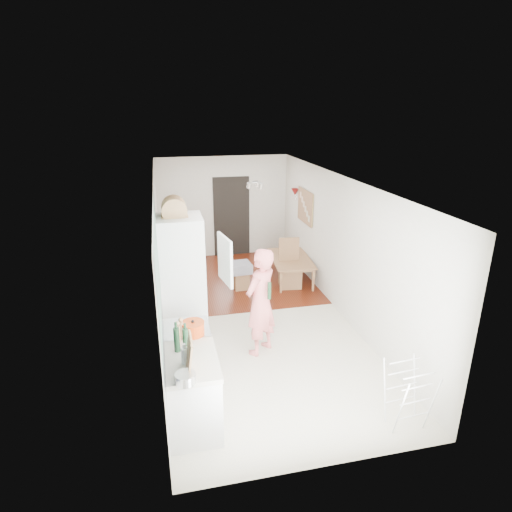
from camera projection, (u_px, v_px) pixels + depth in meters
name	position (u px, v px, depth m)	size (l,w,h in m)	color
room_shell	(254.00, 252.00, 7.37)	(3.20, 7.00, 2.50)	beige
floor	(254.00, 317.00, 7.79)	(3.20, 7.00, 0.01)	beige
wood_floor_overlay	(236.00, 279.00, 9.49)	(3.20, 3.30, 0.01)	#561F0F
sage_wall_panel	(158.00, 268.00, 5.00)	(0.02, 3.00, 1.30)	slate
tile_splashback	(164.00, 344.00, 4.73)	(0.02, 1.90, 0.50)	black
doorway_recess	(232.00, 217.00, 10.69)	(0.90, 0.04, 2.00)	black
base_cabinet	(193.00, 395.00, 5.03)	(0.60, 0.90, 0.86)	silver
worktop	(191.00, 361.00, 4.88)	(0.62, 0.92, 0.06)	beige
range_cooker	(188.00, 359.00, 5.72)	(0.60, 0.60, 0.88)	silver
cooker_top	(186.00, 329.00, 5.56)	(0.60, 0.60, 0.04)	#B9B9BC
fridge_housing	(183.00, 286.00, 6.45)	(0.66, 0.66, 2.15)	silver
fridge_door	(225.00, 260.00, 6.14)	(0.56, 0.04, 0.70)	silver
fridge_interior	(202.00, 255.00, 6.35)	(0.02, 0.52, 0.66)	white
pinboard	(305.00, 206.00, 9.34)	(0.03, 0.90, 0.70)	tan
pinboard_frame	(305.00, 207.00, 9.34)	(0.01, 0.94, 0.74)	olive
wall_sconce	(295.00, 192.00, 9.87)	(0.18, 0.18, 0.16)	maroon
person	(261.00, 293.00, 6.39)	(0.73, 0.48, 2.00)	#E36F6F
dining_table	(292.00, 271.00, 9.35)	(1.25, 0.70, 0.44)	olive
dining_chair	(290.00, 264.00, 8.92)	(0.43, 0.43, 1.02)	olive
stool	(241.00, 280.00, 8.92)	(0.30, 0.30, 0.39)	olive
grey_drape	(240.00, 267.00, 8.80)	(0.43, 0.43, 0.19)	gray
drying_rack	(408.00, 396.00, 5.04)	(0.42, 0.38, 0.82)	silver
bread_bin	(174.00, 209.00, 6.09)	(0.37, 0.35, 0.20)	tan
red_casserole	(193.00, 328.00, 5.36)	(0.29, 0.29, 0.17)	#CA3F10
steel_pan	(185.00, 378.00, 4.44)	(0.22, 0.22, 0.11)	#B9B9BC
held_bottle	(269.00, 291.00, 6.23)	(0.06, 0.06, 0.26)	#1B3B22
bottle_a	(186.00, 340.00, 4.98)	(0.07, 0.07, 0.29)	#1B3B22
bottle_b	(177.00, 340.00, 4.97)	(0.07, 0.07, 0.30)	#1B3B22
bottle_c	(185.00, 356.00, 4.76)	(0.08, 0.08, 0.20)	silver
pepper_mill_front	(178.00, 334.00, 5.19)	(0.06, 0.06, 0.21)	tan
pepper_mill_back	(181.00, 329.00, 5.31)	(0.06, 0.06, 0.20)	tan
chopping_boards	(189.00, 354.00, 4.59)	(0.04, 0.30, 0.41)	tan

